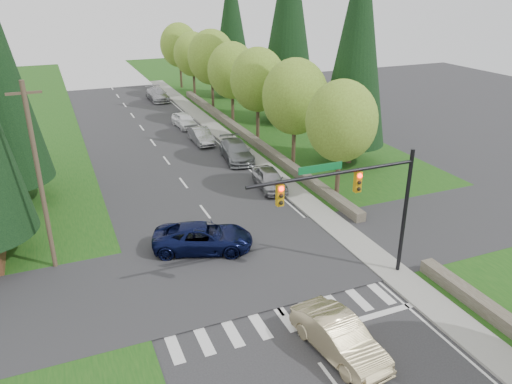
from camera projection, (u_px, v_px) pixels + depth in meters
ground at (320, 364)px, 20.07m from camera, size 120.00×120.00×0.00m
grass_east at (338, 164)px, 41.62m from camera, size 14.00×110.00×0.06m
cross_street at (247, 267)px, 26.85m from camera, size 120.00×8.00×0.10m
sidewalk_east at (262, 166)px, 41.14m from camera, size 1.80×80.00×0.13m
curb_east at (252, 167)px, 40.83m from camera, size 0.20×80.00×0.13m
stone_wall_north at (245, 134)px, 48.41m from camera, size 0.70×40.00×0.70m
traffic_signal at (360, 193)px, 23.46m from camera, size 8.70×0.37×6.80m
utility_pole at (39, 178)px, 24.83m from camera, size 1.60×0.24×10.00m
decid_tree_0 at (342, 121)px, 32.99m from camera, size 4.80×4.80×8.37m
decid_tree_1 at (295, 97)px, 38.88m from camera, size 5.20×5.20×8.80m
decid_tree_2 at (258, 80)px, 44.69m from camera, size 5.00×5.00×8.82m
decid_tree_3 at (232, 70)px, 50.76m from camera, size 5.00×5.00×8.55m
decid_tree_4 at (211, 57)px, 56.57m from camera, size 5.40×5.40×9.18m
decid_tree_5 at (193, 54)px, 62.64m from camera, size 4.80×4.80×8.30m
decid_tree_6 at (179, 45)px, 68.48m from camera, size 5.20×5.20×8.86m
conifer_e_a at (358, 42)px, 38.13m from camera, size 5.44×5.44×17.80m
conifer_e_b at (289, 16)px, 49.95m from camera, size 6.12×6.12×19.80m
conifer_e_c at (232, 22)px, 62.05m from camera, size 5.10×5.10×16.80m
sedan_champagne at (339, 337)px, 20.38m from camera, size 2.33×5.04×1.60m
suv_navy at (203, 238)px, 28.25m from camera, size 6.17×4.39×1.56m
parked_car_a at (270, 179)px, 36.60m from camera, size 2.23×4.55×1.49m
parked_car_b at (236, 151)px, 42.41m from camera, size 2.89×5.67×1.58m
parked_car_c at (201, 136)px, 46.74m from camera, size 1.54×4.34×1.43m
parked_car_d at (184, 120)px, 51.78m from camera, size 2.03×4.45×1.48m
parked_car_e at (157, 94)px, 63.13m from camera, size 2.34×5.40×1.55m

